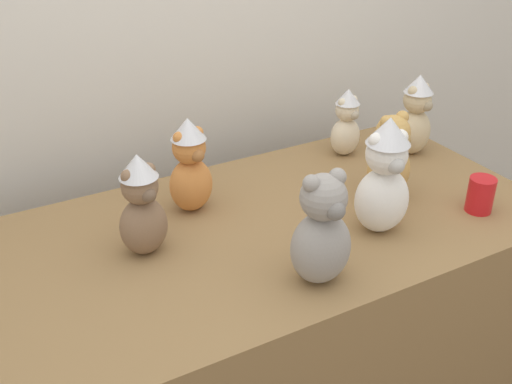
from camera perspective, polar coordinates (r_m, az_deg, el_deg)
name	(u,v)px	position (r m, az deg, el deg)	size (l,w,h in m)	color
wall_back	(158,5)	(2.19, -9.05, 16.72)	(7.00, 0.08, 2.60)	silver
display_table	(256,332)	(2.04, 0.00, -12.76)	(1.78, 0.86, 0.79)	olive
teddy_bear_cream	(346,123)	(2.22, 8.33, 6.31)	(0.12, 0.11, 0.25)	beige
teddy_bear_mocha	(142,206)	(1.65, -10.49, -1.29)	(0.15, 0.14, 0.29)	#7F6047
teddy_bear_honey	(390,159)	(1.95, 12.27, 3.01)	(0.15, 0.13, 0.28)	tan
teddy_bear_ginger	(190,166)	(1.84, -6.10, 2.38)	(0.15, 0.14, 0.30)	#D17F3D
teddy_bear_snow	(384,177)	(1.75, 11.75, 1.33)	(0.18, 0.16, 0.35)	white
teddy_bear_sand	(415,116)	(2.26, 14.50, 6.82)	(0.15, 0.13, 0.29)	#CCB78E
teddy_bear_ash	(322,232)	(1.52, 6.09, -3.70)	(0.16, 0.14, 0.31)	gray
party_cup_red	(481,195)	(1.98, 20.02, -0.23)	(0.08, 0.08, 0.11)	red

